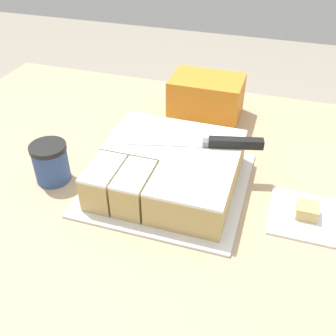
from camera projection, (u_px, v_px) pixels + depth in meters
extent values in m
cube|color=tan|center=(147.00, 290.00, 1.26)|extent=(1.40, 1.10, 0.93)
cube|color=silver|center=(168.00, 183.00, 0.95)|extent=(0.37, 0.36, 0.01)
cube|color=tan|center=(176.00, 155.00, 0.98)|extent=(0.32, 0.19, 0.08)
cube|color=white|center=(176.00, 140.00, 0.95)|extent=(0.32, 0.19, 0.01)
cube|color=tan|center=(188.00, 201.00, 0.84)|extent=(0.17, 0.12, 0.08)
cube|color=white|center=(189.00, 185.00, 0.81)|extent=(0.17, 0.12, 0.01)
cube|color=tan|center=(104.00, 184.00, 0.88)|extent=(0.07, 0.12, 0.08)
cube|color=white|center=(103.00, 168.00, 0.86)|extent=(0.07, 0.12, 0.01)
cube|color=tan|center=(135.00, 190.00, 0.87)|extent=(0.07, 0.12, 0.08)
cube|color=white|center=(134.00, 175.00, 0.84)|extent=(0.07, 0.12, 0.01)
cube|color=silver|center=(168.00, 144.00, 0.93)|extent=(0.19, 0.06, 0.00)
cube|color=slate|center=(206.00, 143.00, 0.92)|extent=(0.02, 0.02, 0.02)
cube|color=black|center=(236.00, 143.00, 0.91)|extent=(0.13, 0.05, 0.02)
cylinder|color=#334C8C|center=(51.00, 165.00, 0.95)|extent=(0.08, 0.08, 0.09)
cylinder|color=black|center=(48.00, 148.00, 0.92)|extent=(0.09, 0.09, 0.01)
cube|color=white|center=(306.00, 216.00, 0.86)|extent=(0.16, 0.16, 0.01)
cube|color=tan|center=(307.00, 210.00, 0.85)|extent=(0.05, 0.05, 0.03)
cube|color=orange|center=(206.00, 97.00, 1.19)|extent=(0.21, 0.15, 0.12)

